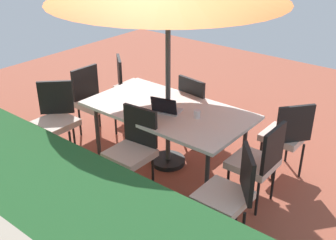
{
  "coord_description": "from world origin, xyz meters",
  "views": [
    {
      "loc": [
        -2.84,
        3.53,
        2.87
      ],
      "look_at": [
        0.0,
        0.0,
        0.62
      ],
      "focal_mm": 44.1,
      "sensor_mm": 36.0,
      "label": 1
    }
  ],
  "objects_px": {
    "dining_table": "(168,112)",
    "cup": "(197,114)",
    "chair_southwest": "(287,134)",
    "laptop": "(166,109)",
    "chair_northwest": "(230,192)",
    "chair_north": "(133,147)",
    "chair_east": "(93,99)",
    "chair_northeast": "(56,116)",
    "chair_west": "(258,160)",
    "chair_southeast": "(130,84)",
    "chair_south": "(198,106)"
  },
  "relations": [
    {
      "from": "chair_east",
      "to": "cup",
      "type": "xyz_separation_m",
      "value": [
        -1.75,
        -0.05,
        0.27
      ]
    },
    {
      "from": "chair_southeast",
      "to": "cup",
      "type": "bearing_deg",
      "value": -161.2
    },
    {
      "from": "chair_south",
      "to": "cup",
      "type": "xyz_separation_m",
      "value": [
        -0.45,
        0.68,
        0.27
      ]
    },
    {
      "from": "chair_southeast",
      "to": "chair_north",
      "type": "bearing_deg",
      "value": 174.97
    },
    {
      "from": "chair_northwest",
      "to": "chair_northeast",
      "type": "bearing_deg",
      "value": -129.01
    },
    {
      "from": "chair_southwest",
      "to": "chair_northeast",
      "type": "xyz_separation_m",
      "value": [
        2.51,
        1.42,
        0.0
      ]
    },
    {
      "from": "chair_east",
      "to": "chair_north",
      "type": "xyz_separation_m",
      "value": [
        -1.37,
        0.64,
        0.0
      ]
    },
    {
      "from": "laptop",
      "to": "chair_southwest",
      "type": "bearing_deg",
      "value": -161.35
    },
    {
      "from": "chair_south",
      "to": "chair_southeast",
      "type": "relative_size",
      "value": 1.0
    },
    {
      "from": "dining_table",
      "to": "cup",
      "type": "height_order",
      "value": "cup"
    },
    {
      "from": "dining_table",
      "to": "chair_east",
      "type": "height_order",
      "value": "chair_east"
    },
    {
      "from": "chair_west",
      "to": "chair_northeast",
      "type": "bearing_deg",
      "value": -74.68
    },
    {
      "from": "chair_southeast",
      "to": "cup",
      "type": "relative_size",
      "value": 10.51
    },
    {
      "from": "chair_northwest",
      "to": "laptop",
      "type": "bearing_deg",
      "value": -155.18
    },
    {
      "from": "chair_northeast",
      "to": "laptop",
      "type": "distance_m",
      "value": 1.48
    },
    {
      "from": "chair_west",
      "to": "chair_southeast",
      "type": "distance_m",
      "value": 2.67
    },
    {
      "from": "chair_northeast",
      "to": "chair_east",
      "type": "bearing_deg",
      "value": 50.55
    },
    {
      "from": "chair_southeast",
      "to": "chair_north",
      "type": "relative_size",
      "value": 1.0
    },
    {
      "from": "dining_table",
      "to": "chair_east",
      "type": "distance_m",
      "value": 1.34
    },
    {
      "from": "chair_southwest",
      "to": "chair_east",
      "type": "height_order",
      "value": "same"
    },
    {
      "from": "chair_southwest",
      "to": "laptop",
      "type": "height_order",
      "value": "laptop"
    },
    {
      "from": "chair_northwest",
      "to": "chair_north",
      "type": "xyz_separation_m",
      "value": [
        1.27,
        -0.04,
        0.0
      ]
    },
    {
      "from": "chair_northwest",
      "to": "chair_southeast",
      "type": "distance_m",
      "value": 2.98
    },
    {
      "from": "chair_southwest",
      "to": "chair_east",
      "type": "relative_size",
      "value": 1.0
    },
    {
      "from": "chair_east",
      "to": "chair_southeast",
      "type": "height_order",
      "value": "same"
    },
    {
      "from": "chair_west",
      "to": "chair_east",
      "type": "distance_m",
      "value": 2.59
    },
    {
      "from": "chair_north",
      "to": "cup",
      "type": "height_order",
      "value": "chair_north"
    },
    {
      "from": "chair_north",
      "to": "chair_northeast",
      "type": "bearing_deg",
      "value": 176.38
    },
    {
      "from": "chair_east",
      "to": "chair_southeast",
      "type": "relative_size",
      "value": 1.0
    },
    {
      "from": "chair_northeast",
      "to": "cup",
      "type": "distance_m",
      "value": 1.86
    },
    {
      "from": "chair_northwest",
      "to": "chair_northeast",
      "type": "xyz_separation_m",
      "value": [
        2.58,
        0.01,
        0.0
      ]
    },
    {
      "from": "chair_east",
      "to": "chair_south",
      "type": "height_order",
      "value": "same"
    },
    {
      "from": "dining_table",
      "to": "chair_southwest",
      "type": "relative_size",
      "value": 2.06
    },
    {
      "from": "laptop",
      "to": "cup",
      "type": "distance_m",
      "value": 0.38
    },
    {
      "from": "chair_west",
      "to": "chair_southwest",
      "type": "bearing_deg",
      "value": -178.33
    },
    {
      "from": "dining_table",
      "to": "chair_west",
      "type": "height_order",
      "value": "chair_west"
    },
    {
      "from": "chair_southwest",
      "to": "laptop",
      "type": "xyz_separation_m",
      "value": [
        1.19,
        0.79,
        0.27
      ]
    },
    {
      "from": "chair_northwest",
      "to": "chair_north",
      "type": "height_order",
      "value": "same"
    },
    {
      "from": "chair_southwest",
      "to": "chair_south",
      "type": "distance_m",
      "value": 1.27
    },
    {
      "from": "cup",
      "to": "chair_west",
      "type": "bearing_deg",
      "value": 176.06
    },
    {
      "from": "dining_table",
      "to": "chair_east",
      "type": "xyz_separation_m",
      "value": [
        1.33,
        0.03,
        -0.17
      ]
    },
    {
      "from": "dining_table",
      "to": "chair_west",
      "type": "xyz_separation_m",
      "value": [
        -1.26,
        0.04,
        -0.17
      ]
    },
    {
      "from": "dining_table",
      "to": "cup",
      "type": "bearing_deg",
      "value": -177.79
    },
    {
      "from": "chair_west",
      "to": "chair_south",
      "type": "relative_size",
      "value": 1.0
    },
    {
      "from": "dining_table",
      "to": "chair_northwest",
      "type": "bearing_deg",
      "value": 151.54
    },
    {
      "from": "cup",
      "to": "chair_southeast",
      "type": "bearing_deg",
      "value": -21.6
    },
    {
      "from": "chair_west",
      "to": "chair_north",
      "type": "xyz_separation_m",
      "value": [
        1.22,
        0.63,
        0.0
      ]
    },
    {
      "from": "chair_south",
      "to": "chair_southeast",
      "type": "distance_m",
      "value": 1.28
    },
    {
      "from": "chair_northwest",
      "to": "cup",
      "type": "relative_size",
      "value": 10.51
    },
    {
      "from": "chair_east",
      "to": "laptop",
      "type": "bearing_deg",
      "value": -90.48
    }
  ]
}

